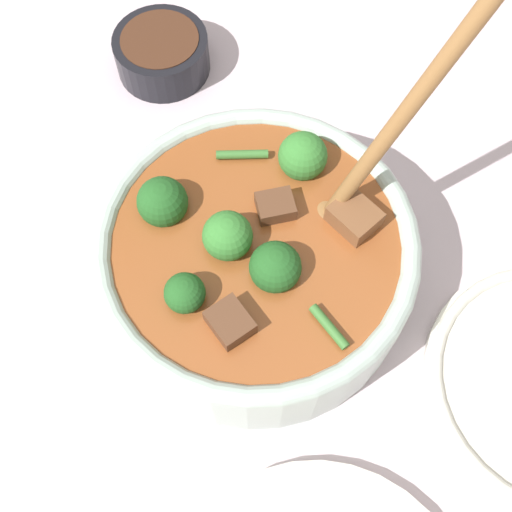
{
  "coord_description": "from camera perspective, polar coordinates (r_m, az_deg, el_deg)",
  "views": [
    {
      "loc": [
        -0.16,
        0.15,
        0.51
      ],
      "look_at": [
        0.0,
        0.0,
        0.05
      ],
      "focal_mm": 45.0,
      "sensor_mm": 36.0,
      "label": 1
    }
  ],
  "objects": [
    {
      "name": "ground_plane",
      "position": [
        0.55,
        -0.0,
        -2.37
      ],
      "size": [
        4.0,
        4.0,
        0.0
      ],
      "primitive_type": "plane",
      "color": "silver"
    },
    {
      "name": "stew_bowl",
      "position": [
        0.51,
        0.02,
        -0.13
      ],
      "size": [
        0.25,
        0.27,
        0.27
      ],
      "color": "#B2C6BC",
      "rests_on": "ground_plane"
    },
    {
      "name": "condiment_bowl",
      "position": [
        0.67,
        -8.37,
        17.52
      ],
      "size": [
        0.09,
        0.09,
        0.04
      ],
      "color": "black",
      "rests_on": "ground_plane"
    }
  ]
}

